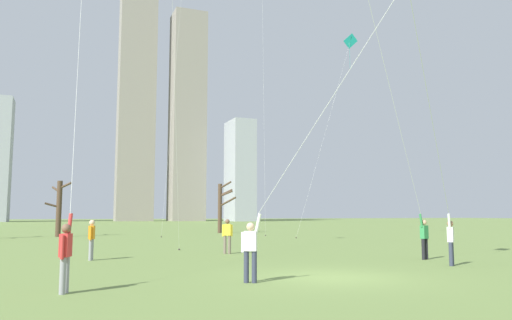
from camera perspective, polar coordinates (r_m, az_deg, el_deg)
ground_plane at (r=15.18m, az=8.54°, el=-13.17°), size 400.00×400.00×0.00m
kite_flyer_foreground_right_pink at (r=14.03m, az=-20.55°, el=-1.11°), size 0.81×11.81×18.81m
kite_flyer_foreground_left_green at (r=17.18m, az=20.40°, el=-2.13°), size 11.31×9.70×13.55m
kite_flyer_midfield_left_purple at (r=19.99m, az=16.83°, el=0.03°), size 8.01×5.06×14.26m
kite_flyer_far_back_blue at (r=12.79m, az=9.17°, el=5.73°), size 7.68×10.45×18.26m
bystander_watching_nearby at (r=23.74m, az=-3.31°, el=-8.52°), size 0.47×0.33×1.62m
bystander_far_off_by_trees at (r=21.40m, az=-18.36°, el=-8.46°), size 0.28×0.50×1.62m
distant_kite_drifting_left_teal at (r=44.47m, az=10.49°, el=12.16°), size 6.44×0.84×17.47m
bare_tree_left_of_center at (r=44.74m, az=-21.70°, el=-4.97°), size 2.10×2.26×4.65m
bare_tree_leftmost at (r=50.21m, az=-4.02°, el=-5.23°), size 1.38×1.96×5.20m
skyline_tall_tower at (r=146.66m, az=-13.58°, el=6.18°), size 10.18×6.56×72.62m
skyline_squat_block at (r=137.96m, az=-1.85°, el=-1.23°), size 6.24×10.01×27.91m
skyline_mid_tower_left at (r=146.14m, az=-7.89°, el=5.09°), size 9.45×8.72×60.99m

